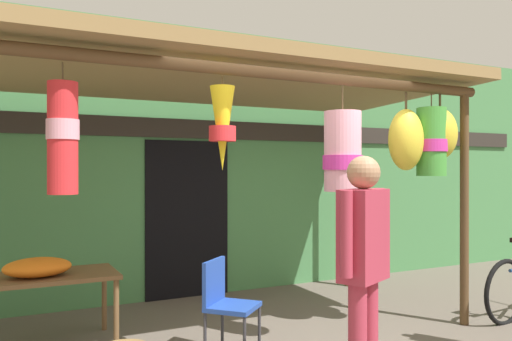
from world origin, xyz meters
TOP-DOWN VIEW (x-y plane):
  - shop_facade at (-0.00, 2.36)m, footprint 12.98×0.29m
  - market_stall_canopy at (-0.05, 0.62)m, footprint 4.95×2.50m
  - display_table at (-1.97, 1.03)m, footprint 1.23×0.69m
  - flower_heap_on_table at (-2.04, 0.96)m, footprint 0.58×0.41m
  - folding_chair at (-0.60, 0.09)m, footprint 0.57×0.57m
  - vendor_in_orange at (-0.08, -1.16)m, footprint 0.54×0.37m

SIDE VIEW (x-z plane):
  - folding_chair at x=-0.60m, z-range 0.08..0.92m
  - display_table at x=-1.97m, z-range 0.26..0.93m
  - flower_heap_on_table at x=-2.04m, z-range 0.67..0.84m
  - vendor_in_orange at x=-0.08m, z-range 0.16..1.89m
  - shop_facade at x=0.00m, z-range 0.00..3.47m
  - market_stall_canopy at x=-0.05m, z-range 1.05..3.73m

